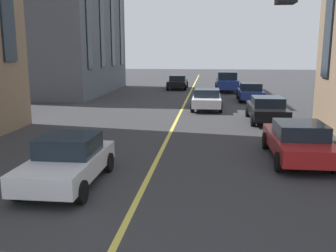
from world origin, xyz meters
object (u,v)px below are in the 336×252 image
at_px(car_blue_far, 250,92).
at_px(car_red_near, 298,141).
at_px(car_white_parked_b, 68,160).
at_px(car_black_oncoming, 267,109).
at_px(car_white_mid, 207,99).
at_px(car_blue_trailing, 227,81).
at_px(car_black_parked_a, 178,82).

distance_m(car_blue_far, car_red_near, 16.08).
bearing_deg(car_red_near, car_white_parked_b, 114.37).
distance_m(car_blue_far, car_black_oncoming, 8.64).
height_order(car_black_oncoming, car_white_mid, same).
bearing_deg(car_black_oncoming, car_blue_trailing, 5.60).
distance_m(car_black_oncoming, car_black_parked_a, 18.69).
bearing_deg(car_black_parked_a, car_red_near, -165.72).
height_order(car_blue_far, car_black_parked_a, car_blue_far).
relative_size(car_red_near, car_black_parked_a, 1.00).
distance_m(car_blue_far, car_white_mid, 5.63).
bearing_deg(car_black_oncoming, car_blue_far, 0.00).
distance_m(car_white_parked_b, car_red_near, 7.78).
height_order(car_black_oncoming, car_blue_trailing, car_blue_trailing).
bearing_deg(car_blue_trailing, car_white_parked_b, 167.88).
relative_size(car_blue_far, car_white_mid, 0.89).
height_order(car_black_oncoming, car_red_near, same).
height_order(car_blue_far, car_white_mid, car_blue_far).
relative_size(car_white_parked_b, car_red_near, 0.89).
relative_size(car_white_parked_b, car_black_parked_a, 0.89).
bearing_deg(car_black_parked_a, car_blue_trailing, -114.47).
height_order(car_blue_far, car_black_oncoming, car_blue_far).
distance_m(car_black_oncoming, car_blue_trailing, 15.44).
xyz_separation_m(car_white_mid, car_black_parked_a, (13.50, 3.08, 0.00)).
height_order(car_white_mid, car_black_parked_a, same).
relative_size(car_white_parked_b, car_black_oncoming, 0.89).
xyz_separation_m(car_blue_far, car_white_mid, (-4.57, 3.29, 0.00)).
xyz_separation_m(car_blue_far, car_red_near, (-16.08, 0.00, 0.00)).
bearing_deg(car_black_parked_a, car_white_mid, -167.15).
bearing_deg(car_red_near, car_blue_trailing, 3.78).
height_order(car_white_parked_b, car_red_near, car_white_parked_b).
bearing_deg(car_white_parked_b, car_blue_trailing, -12.12).
relative_size(car_white_mid, car_black_parked_a, 1.00).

